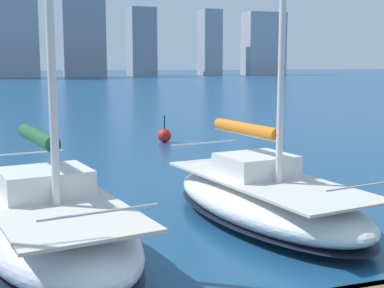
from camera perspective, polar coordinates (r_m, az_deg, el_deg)
The scene contains 3 objects.
sailboat_orange at distance 13.87m, azimuth 7.75°, elevation -5.60°, with size 4.06×7.56×10.99m.
sailboat_forest at distance 11.46m, azimuth -14.78°, elevation -8.41°, with size 4.09×7.11×12.23m.
channel_buoy at distance 27.63m, azimuth -2.95°, elevation 0.91°, with size 0.70×0.70×1.40m.
Camera 1 is at (4.04, 5.35, 4.06)m, focal length 50.00 mm.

